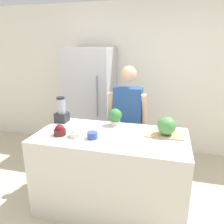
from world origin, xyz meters
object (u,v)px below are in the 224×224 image
Objects in this scene: refrigerator at (91,102)px; bowl_small_blue at (92,135)px; watermelon at (167,126)px; person at (128,122)px; blender at (62,112)px; bowl_cherries at (60,131)px; bowl_cream at (75,134)px; potted_plant at (115,117)px.

bowl_small_blue is (0.57, -1.51, 0.04)m from refrigerator.
person is at bearing 130.88° from watermelon.
bowl_cherries is at bearing -66.01° from blender.
blender reaches higher than bowl_small_blue.
watermelon is (1.32, -1.24, 0.12)m from refrigerator.
person is 0.94m from blender.
bowl_small_blue is (-0.75, -0.27, -0.08)m from watermelon.
refrigerator is at bearing 136.80° from watermelon.
person reaches higher than bowl_small_blue.
person reaches higher than bowl_cherries.
bowl_small_blue is (0.19, 0.00, 0.00)m from bowl_cream.
blender is at bearing 131.85° from bowl_cream.
person is at bearing 65.72° from bowl_cream.
bowl_cherries is (0.19, -1.51, 0.05)m from refrigerator.
refrigerator reaches higher than bowl_small_blue.
refrigerator is at bearing 103.87° from bowl_cream.
blender reaches higher than bowl_cherries.
refrigerator is at bearing 110.54° from bowl_small_blue.
potted_plant is at bearing 73.15° from bowl_small_blue.
person is 14.59× the size of bowl_small_blue.
person is 1.08m from bowl_cherries.
bowl_cherries is at bearing -138.69° from potted_plant.
watermelon is 0.99m from bowl_cream.
bowl_small_blue is at bearing -103.30° from person.
person is at bearing 56.70° from bowl_cherries.
bowl_small_blue is 0.53× the size of potted_plant.
potted_plant reaches higher than bowl_small_blue.
watermelon is 1.81× the size of bowl_small_blue.
watermelon is 1.32m from blender.
watermelon is at bearing -5.86° from blender.
refrigerator reaches higher than person.
watermelon is at bearing -49.12° from person.
watermelon is at bearing 16.23° from bowl_cream.
person is at bearing 80.41° from potted_plant.
blender is (-1.31, 0.13, 0.02)m from watermelon.
refrigerator reaches higher than watermelon.
watermelon is (0.54, -0.62, 0.21)m from person.
watermelon is at bearing 13.67° from bowl_cherries.
watermelon is 0.62× the size of blender.
blender is at bearing -176.47° from potted_plant.
bowl_cherries is 0.46m from blender.
bowl_cream is at bearing -0.10° from bowl_cherries.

